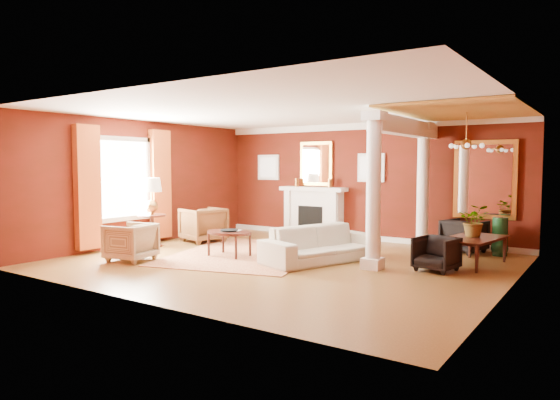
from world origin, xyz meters
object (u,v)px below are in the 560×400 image
Objects in this scene: side_table at (152,200)px; dining_table at (475,243)px; armchair_leopard at (203,223)px; sofa at (321,238)px; armchair_stripe at (131,240)px; coffee_table at (229,234)px.

side_table is 6.92m from dining_table.
side_table is (-0.49, -1.17, 0.61)m from armchair_leopard.
armchair_leopard is (-3.60, 0.59, 0.00)m from sofa.
armchair_stripe is 0.55× the size of dining_table.
coffee_table is 0.65× the size of side_table.
side_table reaches higher than dining_table.
armchair_stripe is 0.79× the size of coffee_table.
armchair_stripe is at bearing 129.79° from dining_table.
sofa reaches higher than coffee_table.
side_table is at bearing 118.47° from sofa.
dining_table reaches higher than armchair_stripe.
armchair_stripe is (0.49, -2.58, -0.06)m from armchair_leopard.
sofa is at bearing 127.20° from dining_table.
sofa is 2.90× the size of armchair_stripe.
sofa is 1.50× the size of side_table.
dining_table is (2.53, 1.34, -0.05)m from sofa.
armchair_stripe is at bearing 27.09° from armchair_leopard.
armchair_leopard is 1.41m from side_table.
coffee_table is 2.35m from side_table.
armchair_leopard is 2.62m from armchair_stripe.
armchair_stripe is at bearing -55.16° from side_table.
armchair_leopard is at bearing 67.20° from side_table.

